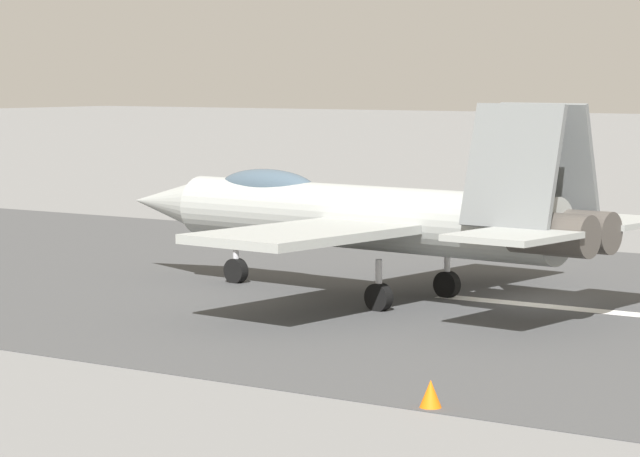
# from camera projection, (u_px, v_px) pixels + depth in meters

# --- Properties ---
(ground_plane) EXTENTS (400.00, 400.00, 0.00)m
(ground_plane) POSITION_uv_depth(u_px,v_px,m) (547.00, 307.00, 40.92)
(ground_plane) COLOR slate
(runway_strip) EXTENTS (240.00, 26.00, 0.02)m
(runway_strip) POSITION_uv_depth(u_px,v_px,m) (548.00, 307.00, 40.91)
(runway_strip) COLOR #414243
(runway_strip) RESTS_ON ground
(fighter_jet) EXTENTS (17.21, 13.68, 5.57)m
(fighter_jet) POSITION_uv_depth(u_px,v_px,m) (364.00, 215.00, 42.26)
(fighter_jet) COLOR #999D99
(fighter_jet) RESTS_ON ground
(marker_cone_near) EXTENTS (0.44, 0.44, 0.55)m
(marker_cone_near) POSITION_uv_depth(u_px,v_px,m) (431.00, 394.00, 28.41)
(marker_cone_near) COLOR orange
(marker_cone_near) RESTS_ON ground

